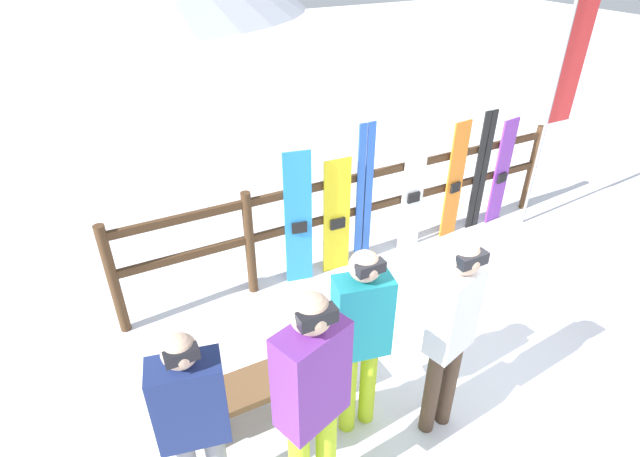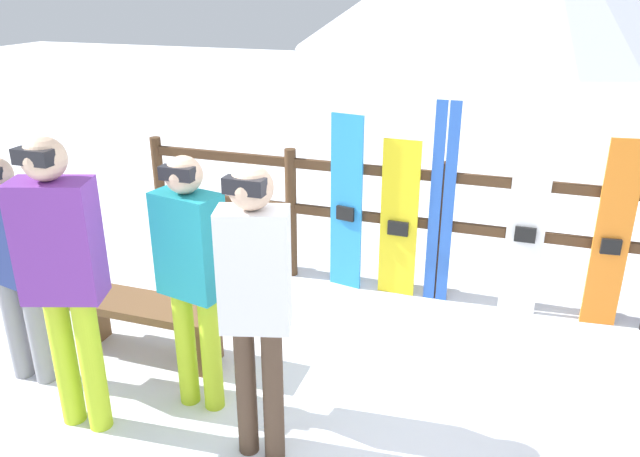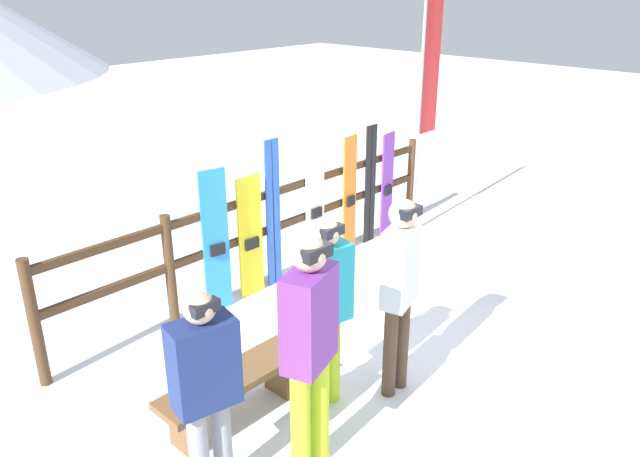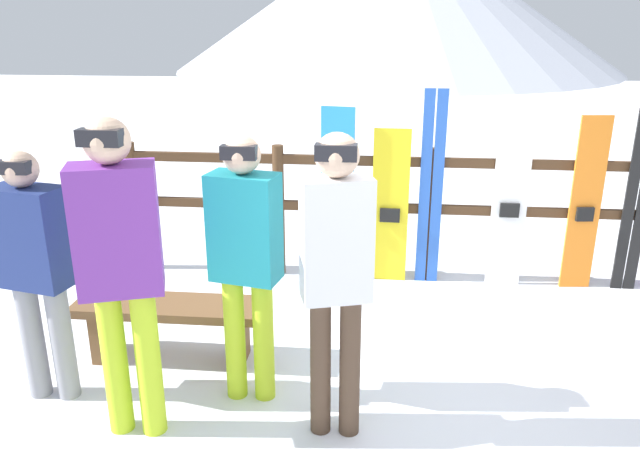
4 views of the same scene
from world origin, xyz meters
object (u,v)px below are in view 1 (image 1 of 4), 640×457
object	(u,v)px
person_teal	(361,332)
bench	(262,390)
snowboard_orange	(455,181)
ski_pair_blue	(364,197)
snowboard_purple	(502,173)
person_white	(452,326)
person_navy	(193,418)
snowboard_white	(413,191)
rental_flag	(567,68)
snowboard_yellow	(337,218)
snowboard_blue	(298,221)
ski_pair_black	(481,172)
person_purple	(312,394)

from	to	relation	value
person_teal	bench	bearing A→B (deg)	148.69
snowboard_orange	ski_pair_blue	bearing A→B (deg)	179.85
snowboard_orange	snowboard_purple	bearing A→B (deg)	-0.01
person_white	ski_pair_blue	world-z (taller)	person_white
person_navy	snowboard_orange	distance (m)	4.21
snowboard_white	rental_flag	size ratio (longest dim) A/B	0.48
person_white	snowboard_yellow	bearing A→B (deg)	81.92
person_teal	snowboard_purple	size ratio (longest dim) A/B	1.17
snowboard_blue	ski_pair_black	size ratio (longest dim) A/B	0.98
person_purple	snowboard_white	bearing A→B (deg)	43.12
snowboard_blue	ski_pair_black	bearing A→B (deg)	0.08
snowboard_purple	rental_flag	bearing A→B (deg)	-28.18
ski_pair_blue	snowboard_purple	bearing A→B (deg)	-0.10
snowboard_orange	rental_flag	world-z (taller)	rental_flag
bench	ski_pair_black	world-z (taller)	ski_pair_black
bench	ski_pair_black	distance (m)	3.85
person_purple	ski_pair_black	bearing A→B (deg)	33.42
person_white	person_teal	bearing A→B (deg)	151.41
ski_pair_blue	snowboard_orange	world-z (taller)	ski_pair_blue
ski_pair_black	rental_flag	size ratio (longest dim) A/B	0.49
person_purple	snowboard_purple	xyz separation A→B (m)	(3.82, 2.28, -0.36)
person_teal	snowboard_yellow	size ratio (longest dim) A/B	1.21
person_purple	snowboard_white	size ratio (longest dim) A/B	1.17
person_white	snowboard_purple	xyz separation A→B (m)	(2.70, 2.18, -0.34)
snowboard_orange	bench	bearing A→B (deg)	-154.18
person_teal	rental_flag	size ratio (longest dim) A/B	0.52
snowboard_blue	person_navy	bearing A→B (deg)	-129.09
bench	snowboard_purple	distance (m)	4.17
bench	ski_pair_blue	world-z (taller)	ski_pair_blue
person_teal	rental_flag	distance (m)	4.16
person_navy	snowboard_blue	distance (m)	2.57
bench	ski_pair_black	size ratio (longest dim) A/B	0.82
bench	person_white	bearing A→B (deg)	-30.07
snowboard_blue	snowboard_yellow	xyz separation A→B (m)	(0.46, -0.00, -0.09)
snowboard_white	person_white	bearing A→B (deg)	-121.01
person_white	person_purple	distance (m)	1.13
person_purple	rental_flag	size ratio (longest dim) A/B	0.57
bench	person_navy	world-z (taller)	person_navy
rental_flag	snowboard_orange	bearing A→B (deg)	169.07
bench	person_purple	xyz separation A→B (m)	(0.05, -0.78, 0.74)
person_purple	snowboard_blue	size ratio (longest dim) A/B	1.17
bench	ski_pair_blue	xyz separation A→B (m)	(1.83, 1.51, 0.53)
person_white	snowboard_blue	size ratio (longest dim) A/B	1.12
person_navy	person_purple	bearing A→B (deg)	-23.64
person_navy	ski_pair_blue	distance (m)	3.14
person_purple	rental_flag	bearing A→B (deg)	25.75
snowboard_blue	rental_flag	distance (m)	3.50
snowboard_orange	snowboard_purple	distance (m)	0.77
bench	rental_flag	distance (m)	4.79
person_purple	snowboard_white	world-z (taller)	person_purple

